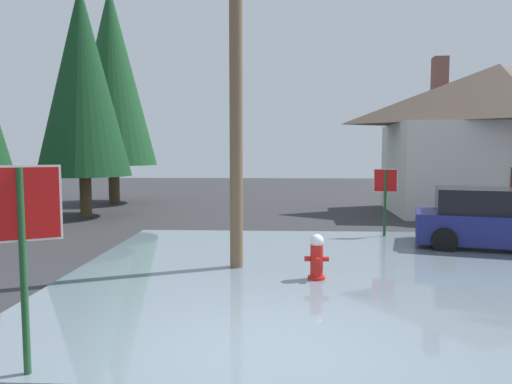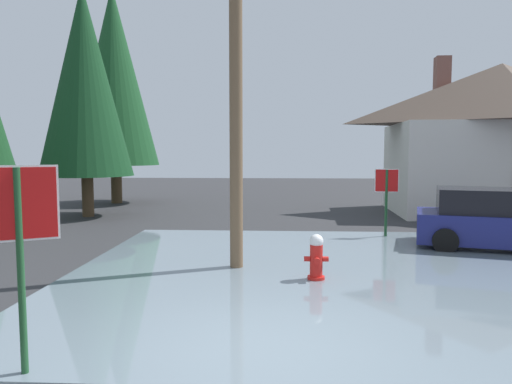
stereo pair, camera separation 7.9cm
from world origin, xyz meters
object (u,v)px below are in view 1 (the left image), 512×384
object	(u,v)px
parked_car	(498,220)
house	(497,137)
fire_hydrant	(317,258)
stop_sign_near	(22,226)
utility_pole	(236,43)
pine_tree_tall_left	(82,81)
pine_tree_mid_left	(111,76)
stop_sign_far	(385,189)

from	to	relation	value
parked_car	house	bearing A→B (deg)	66.47
fire_hydrant	parked_car	distance (m)	6.02
stop_sign_near	parked_car	world-z (taller)	stop_sign_near
house	parked_car	bearing A→B (deg)	-113.53
fire_hydrant	utility_pole	world-z (taller)	utility_pole
parked_car	pine_tree_tall_left	xyz separation A→B (m)	(-13.33, 5.67, 4.52)
fire_hydrant	pine_tree_mid_left	xyz separation A→B (m)	(-8.91, 13.93, 5.77)
pine_tree_tall_left	pine_tree_mid_left	xyz separation A→B (m)	(-0.59, 4.93, 0.95)
stop_sign_near	fire_hydrant	world-z (taller)	stop_sign_near
parked_car	utility_pole	bearing A→B (deg)	-159.99
stop_sign_far	parked_car	distance (m)	3.09
stop_sign_far	pine_tree_mid_left	xyz separation A→B (m)	(-11.33, 9.06, 4.79)
fire_hydrant	stop_sign_far	bearing A→B (deg)	63.63
utility_pole	house	bearing A→B (deg)	44.86
fire_hydrant	house	distance (m)	13.81
stop_sign_far	parked_car	size ratio (longest dim) A/B	0.44
fire_hydrant	house	size ratio (longest dim) A/B	0.10
house	parked_car	distance (m)	8.44
utility_pole	pine_tree_tall_left	xyz separation A→B (m)	(-6.67, 8.09, 0.47)
pine_tree_tall_left	pine_tree_mid_left	distance (m)	5.05
pine_tree_tall_left	fire_hydrant	bearing A→B (deg)	-47.24
utility_pole	pine_tree_mid_left	bearing A→B (deg)	119.13
stop_sign_near	pine_tree_tall_left	size ratio (longest dim) A/B	0.27
fire_hydrant	house	world-z (taller)	house
stop_sign_near	pine_tree_tall_left	distance (m)	14.42
fire_hydrant	house	bearing A→B (deg)	52.56
house	pine_tree_mid_left	bearing A→B (deg)	169.50
utility_pole	parked_car	xyz separation A→B (m)	(6.66, 2.43, -4.06)
pine_tree_mid_left	stop_sign_near	bearing A→B (deg)	-73.58
fire_hydrant	parked_car	size ratio (longest dim) A/B	0.20
house	stop_sign_far	bearing A→B (deg)	-134.67
stop_sign_far	stop_sign_near	bearing A→B (deg)	-123.68
utility_pole	pine_tree_mid_left	world-z (taller)	pine_tree_mid_left
stop_sign_far	pine_tree_tall_left	world-z (taller)	pine_tree_tall_left
utility_pole	house	size ratio (longest dim) A/B	1.00
parked_car	pine_tree_mid_left	size ratio (longest dim) A/B	0.44
stop_sign_far	parked_car	world-z (taller)	stop_sign_far
house	pine_tree_tall_left	size ratio (longest dim) A/B	1.03
stop_sign_far	pine_tree_tall_left	xyz separation A→B (m)	(-10.74, 4.14, 3.83)
utility_pole	stop_sign_far	distance (m)	6.60
house	pine_tree_tall_left	bearing A→B (deg)	-173.97
house	pine_tree_mid_left	distance (m)	17.70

